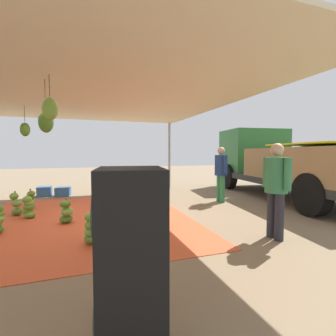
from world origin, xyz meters
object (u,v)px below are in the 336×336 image
banana_bunch_3 (141,195)px  crate_1 (63,192)px  banana_bunch_10 (30,200)px  cargo_truck_main (284,161)px  banana_bunch_0 (155,213)px  banana_bunch_5 (103,198)px  banana_bunch_9 (28,208)px  banana_bunch_2 (66,212)px  speaker_stack (131,265)px  banana_bunch_6 (113,234)px  worker_1 (276,183)px  banana_bunch_8 (105,192)px  crate_0 (45,191)px  banana_bunch_4 (93,229)px  worker_0 (221,170)px  banana_bunch_7 (16,205)px

banana_bunch_3 → crate_1: (-1.87, -2.27, -0.06)m
banana_bunch_10 → cargo_truck_main: cargo_truck_main is taller
banana_bunch_0 → cargo_truck_main: size_ratio=0.09×
banana_bunch_5 → banana_bunch_9: 1.78m
banana_bunch_2 → crate_1: (-3.51, -0.34, -0.08)m
cargo_truck_main → crate_1: cargo_truck_main is taller
banana_bunch_9 → speaker_stack: (4.36, 1.50, 0.43)m
banana_bunch_6 → worker_1: bearing=80.8°
banana_bunch_2 → worker_1: 4.08m
banana_bunch_5 → banana_bunch_8: size_ratio=1.03×
cargo_truck_main → crate_0: cargo_truck_main is taller
banana_bunch_0 → crate_0: bearing=-149.4°
banana_bunch_4 → banana_bunch_10: (-3.11, -1.48, -0.02)m
worker_1 → banana_bunch_5: bearing=-143.3°
speaker_stack → crate_1: bearing=-171.9°
banana_bunch_8 → worker_0: worker_0 is taller
banana_bunch_2 → banana_bunch_10: size_ratio=1.01×
banana_bunch_3 → banana_bunch_8: 1.24m
banana_bunch_8 → crate_0: 2.27m
worker_1 → crate_0: worker_1 is taller
banana_bunch_2 → banana_bunch_4: 1.43m
banana_bunch_0 → banana_bunch_2: (-0.76, -1.68, -0.03)m
cargo_truck_main → banana_bunch_10: bearing=-94.8°
banana_bunch_0 → banana_bunch_6: banana_bunch_0 is taller
worker_1 → speaker_stack: worker_1 is taller
banana_bunch_8 → speaker_stack: speaker_stack is taller
cargo_truck_main → crate_1: bearing=-108.6°
crate_0 → banana_bunch_8: bearing=56.6°
banana_bunch_5 → crate_1: banana_bunch_5 is taller
cargo_truck_main → worker_0: cargo_truck_main is taller
banana_bunch_3 → banana_bunch_7: banana_bunch_7 is taller
banana_bunch_5 → banana_bunch_7: size_ratio=0.99×
banana_bunch_5 → worker_0: (0.48, 3.37, 0.70)m
banana_bunch_4 → banana_bunch_6: banana_bunch_6 is taller
banana_bunch_0 → cargo_truck_main: cargo_truck_main is taller
banana_bunch_7 → crate_1: size_ratio=1.25×
banana_bunch_8 → banana_bunch_10: bearing=-71.6°
banana_bunch_4 → banana_bunch_3: bearing=154.3°
banana_bunch_10 → speaker_stack: size_ratio=0.38×
banana_bunch_4 → worker_0: worker_0 is taller
banana_bunch_2 → banana_bunch_10: (-1.77, -0.99, -0.01)m
banana_bunch_2 → banana_bunch_10: 2.03m
banana_bunch_5 → banana_bunch_7: 1.99m
banana_bunch_5 → banana_bunch_9: (0.71, -1.63, -0.00)m
banana_bunch_4 → crate_0: size_ratio=1.25×
banana_bunch_0 → banana_bunch_2: banana_bunch_0 is taller
banana_bunch_3 → banana_bunch_9: (0.97, -2.74, 0.03)m
cargo_truck_main → worker_0: (0.22, -2.57, -0.24)m
banana_bunch_8 → banana_bunch_5: bearing=-8.1°
crate_0 → banana_bunch_10: bearing=-1.7°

